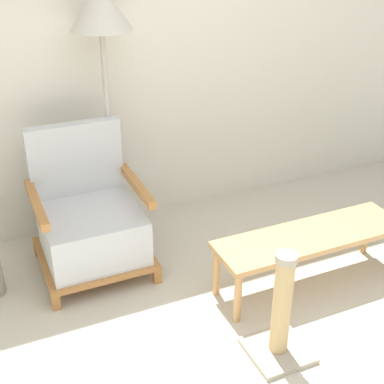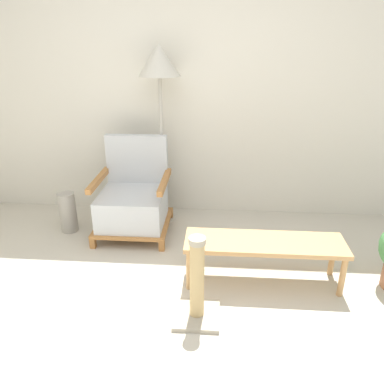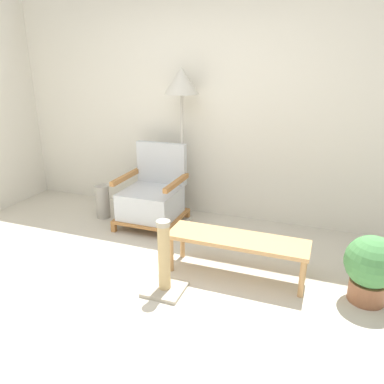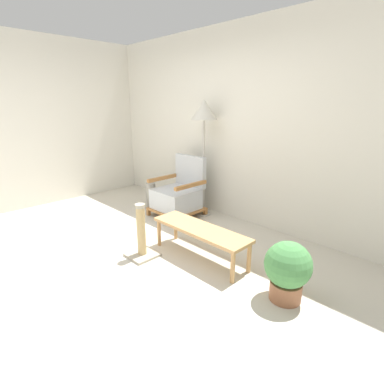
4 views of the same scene
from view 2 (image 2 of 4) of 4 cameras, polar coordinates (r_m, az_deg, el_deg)
name	(u,v)px [view 2 (image 2 of 4)]	position (r m, az deg, el deg)	size (l,w,h in m)	color
ground_plane	(157,351)	(2.49, -5.34, -22.99)	(14.00, 14.00, 0.00)	beige
wall_back	(186,82)	(3.79, -0.97, 16.37)	(8.00, 0.06, 2.70)	silver
armchair	(133,201)	(3.60, -8.92, -1.32)	(0.68, 0.66, 0.89)	#B2753D
floor_lamp	(159,69)	(3.53, -4.98, 18.21)	(0.38, 0.38, 1.72)	#B7B2A8
coffee_table	(264,246)	(2.89, 10.97, -8.09)	(1.20, 0.35, 0.36)	tan
vase	(68,212)	(3.81, -18.39, -2.93)	(0.16, 0.16, 0.40)	#9E998E
scratching_post	(197,290)	(2.56, 0.75, -14.73)	(0.31, 0.31, 0.62)	#B2A893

